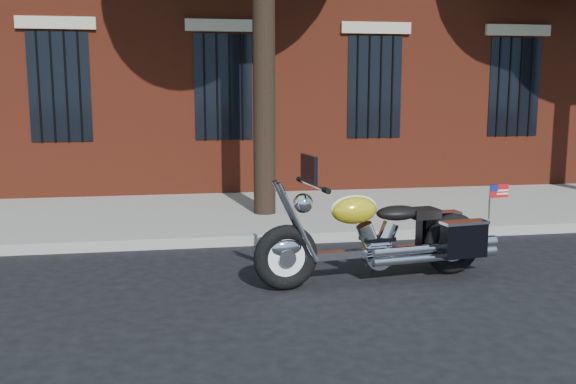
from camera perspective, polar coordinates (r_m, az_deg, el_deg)
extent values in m
plane|color=black|center=(7.75, -2.91, -7.14)|extent=(120.00, 120.00, 0.00)
cube|color=gray|center=(9.06, -3.95, -4.25)|extent=(40.00, 0.16, 0.15)
cube|color=gray|center=(10.89, -4.93, -1.98)|extent=(40.00, 3.60, 0.15)
cube|color=black|center=(12.53, -5.78, 9.24)|extent=(1.10, 0.14, 2.00)
cube|color=#B2A893|center=(12.55, -5.86, 14.50)|extent=(1.40, 0.20, 0.22)
cylinder|color=black|center=(12.45, -5.75, 9.25)|extent=(0.04, 0.04, 2.00)
cylinder|color=black|center=(10.38, -2.15, 10.96)|extent=(0.36, 0.36, 5.00)
torus|color=black|center=(6.98, -0.20, -5.82)|extent=(0.74, 0.26, 0.73)
torus|color=black|center=(7.83, 14.41, -4.47)|extent=(0.74, 0.26, 0.73)
cylinder|color=white|center=(6.98, -0.20, -5.82)|extent=(0.55, 0.14, 0.54)
cylinder|color=white|center=(7.83, 14.41, -4.47)|extent=(0.55, 0.14, 0.54)
ellipsoid|color=white|center=(6.95, -0.20, -4.96)|extent=(0.40, 0.19, 0.21)
ellipsoid|color=gold|center=(7.80, 14.45, -3.54)|extent=(0.40, 0.20, 0.21)
cube|color=white|center=(7.35, 7.53, -5.31)|extent=(1.63, 0.33, 0.09)
cylinder|color=white|center=(7.38, 7.91, -5.44)|extent=(0.37, 0.24, 0.35)
cylinder|color=white|center=(7.45, 12.35, -5.33)|extent=(1.36, 0.28, 0.10)
ellipsoid|color=gold|center=(7.15, 5.88, -1.60)|extent=(0.57, 0.38, 0.31)
ellipsoid|color=black|center=(7.39, 9.74, -1.84)|extent=(0.56, 0.38, 0.17)
cube|color=black|center=(8.02, 13.19, -3.22)|extent=(0.54, 0.24, 0.41)
cube|color=black|center=(7.55, 15.37, -4.07)|extent=(0.54, 0.24, 0.41)
cylinder|color=white|center=(6.92, 2.20, 0.64)|extent=(0.15, 0.84, 0.04)
sphere|color=white|center=(6.91, 1.35, -1.00)|extent=(0.24, 0.24, 0.22)
cube|color=black|center=(6.88, 1.87, 2.05)|extent=(0.10, 0.44, 0.30)
cube|color=red|center=(7.64, 18.25, 0.09)|extent=(0.24, 0.05, 0.15)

